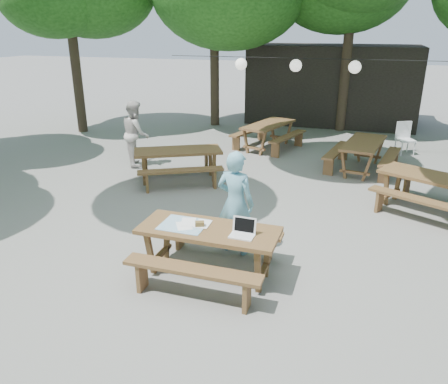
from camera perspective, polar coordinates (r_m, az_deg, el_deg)
The scene contains 13 objects.
ground at distance 7.76m, azimuth 2.49°, elevation -5.44°, with size 80.00×80.00×0.00m, color slate.
pavilion at distance 17.38m, azimuth 14.00°, elevation 13.52°, with size 6.00×3.00×2.80m, color black.
main_picnic_table at distance 6.37m, azimuth -1.98°, elevation -7.72°, with size 2.00×1.58×0.75m.
picnic_table_nw at distance 10.33m, azimuth -5.97°, elevation 3.58°, with size 2.42×2.29×0.75m.
picnic_table_ne at distance 9.37m, azimuth 25.57°, elevation -0.24°, with size 2.40×2.25×0.75m.
picnic_table_far_w at distance 13.16m, azimuth 5.78°, elevation 7.35°, with size 2.05×2.27×0.75m.
picnic_table_far_e at distance 11.53m, azimuth 17.63°, elevation 4.53°, with size 1.87×2.14×0.75m.
woman at distance 6.83m, azimuth 1.51°, elevation -1.45°, with size 0.61×0.40×1.69m, color #6CAFC5.
second_person at distance 11.61m, azimuth -11.46°, elevation 7.52°, with size 0.82×0.64×1.68m, color beige.
plastic_chair at distance 13.58m, azimuth 22.52°, elevation 5.71°, with size 0.58×0.58×0.90m.
laptop at distance 5.99m, azimuth 2.50°, elevation -5.11°, with size 0.33×0.27×0.24m.
tabletop_clutter at distance 6.32m, azimuth -4.83°, elevation -4.23°, with size 0.70×0.55×0.08m.
paper_lanterns at distance 12.91m, azimuth 9.42°, elevation 16.00°, with size 9.00×0.34×0.38m.
Camera 1 is at (1.85, -6.71, 3.43)m, focal length 35.00 mm.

